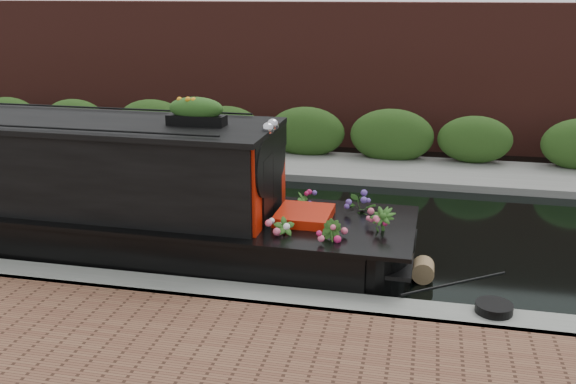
# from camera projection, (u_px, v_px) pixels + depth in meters

# --- Properties ---
(ground) EXTENTS (80.00, 80.00, 0.00)m
(ground) POSITION_uv_depth(u_px,v_px,m) (259.00, 225.00, 12.31)
(ground) COLOR black
(ground) RESTS_ON ground
(near_bank_coping) EXTENTS (40.00, 0.60, 0.50)m
(near_bank_coping) POSITION_uv_depth(u_px,v_px,m) (200.00, 303.00, 9.24)
(near_bank_coping) COLOR gray
(near_bank_coping) RESTS_ON ground
(far_bank_path) EXTENTS (40.00, 2.40, 0.34)m
(far_bank_path) POSITION_uv_depth(u_px,v_px,m) (302.00, 168.00, 16.22)
(far_bank_path) COLOR slate
(far_bank_path) RESTS_ON ground
(far_hedge) EXTENTS (40.00, 1.10, 2.80)m
(far_hedge) POSITION_uv_depth(u_px,v_px,m) (308.00, 160.00, 17.06)
(far_hedge) COLOR #274717
(far_hedge) RESTS_ON ground
(far_brick_wall) EXTENTS (40.00, 1.00, 8.00)m
(far_brick_wall) POSITION_uv_depth(u_px,v_px,m) (322.00, 142.00, 19.01)
(far_brick_wall) COLOR #4E211A
(far_brick_wall) RESTS_ON ground
(narrowboat) EXTENTS (12.64, 2.38, 2.97)m
(narrowboat) POSITION_uv_depth(u_px,v_px,m) (29.00, 197.00, 11.11)
(narrowboat) COLOR black
(narrowboat) RESTS_ON ground
(rope_fender) EXTENTS (0.34, 0.37, 0.34)m
(rope_fender) POSITION_uv_depth(u_px,v_px,m) (423.00, 270.00, 9.93)
(rope_fender) COLOR olive
(rope_fender) RESTS_ON ground
(coiled_mooring_rope) EXTENTS (0.49, 0.49, 0.12)m
(coiled_mooring_rope) POSITION_uv_depth(u_px,v_px,m) (494.00, 308.00, 8.45)
(coiled_mooring_rope) COLOR black
(coiled_mooring_rope) RESTS_ON near_bank_coping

